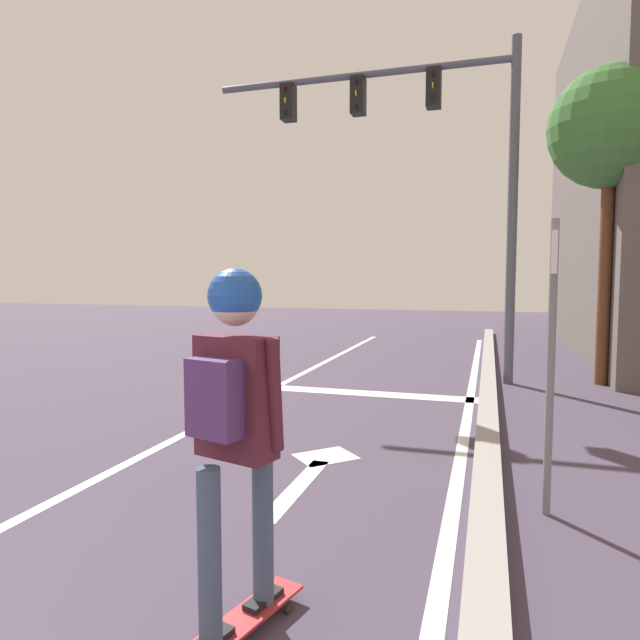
% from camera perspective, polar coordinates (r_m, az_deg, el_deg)
% --- Properties ---
extents(lane_line_center, '(0.12, 20.00, 0.01)m').
position_cam_1_polar(lane_line_center, '(7.23, -10.60, -9.88)').
color(lane_line_center, silver).
rests_on(lane_line_center, ground).
extents(lane_line_curbside, '(0.12, 20.00, 0.01)m').
position_cam_1_polar(lane_line_curbside, '(6.44, 14.71, -11.72)').
color(lane_line_curbside, silver).
rests_on(lane_line_curbside, ground).
extents(stop_bar, '(3.20, 0.40, 0.01)m').
position_cam_1_polar(stop_bar, '(8.53, 5.44, -7.62)').
color(stop_bar, silver).
rests_on(stop_bar, ground).
extents(lane_arrow_stem, '(0.16, 1.40, 0.01)m').
position_cam_1_polar(lane_arrow_stem, '(4.87, -2.39, -16.97)').
color(lane_arrow_stem, silver).
rests_on(lane_arrow_stem, ground).
extents(lane_arrow_head, '(0.71, 0.71, 0.01)m').
position_cam_1_polar(lane_arrow_head, '(5.63, 0.59, -13.96)').
color(lane_arrow_head, silver).
rests_on(lane_arrow_head, ground).
extents(curb_strip, '(0.24, 24.00, 0.14)m').
position_cam_1_polar(curb_strip, '(6.42, 17.00, -11.21)').
color(curb_strip, '#9B9492').
rests_on(curb_strip, ground).
extents(skateboard, '(0.41, 0.88, 0.08)m').
position_cam_1_polar(skateboard, '(3.13, -8.42, -28.76)').
color(skateboard, '#B22B2E').
rests_on(skateboard, ground).
extents(skater, '(0.47, 0.63, 1.74)m').
position_cam_1_polar(skater, '(2.67, -8.91, -8.20)').
color(skater, '#41506A').
rests_on(skater, skateboard).
extents(traffic_signal_mast, '(5.31, 0.34, 5.67)m').
position_cam_1_polar(traffic_signal_mast, '(10.03, 10.29, 18.08)').
color(traffic_signal_mast, '#50535F').
rests_on(traffic_signal_mast, ground).
extents(street_sign_post, '(0.08, 0.44, 2.21)m').
position_cam_1_polar(street_sign_post, '(4.37, 22.95, -0.32)').
color(street_sign_post, slate).
rests_on(street_sign_post, ground).
extents(roadside_tree, '(1.95, 1.95, 5.17)m').
position_cam_1_polar(roadside_tree, '(10.49, 27.93, 17.00)').
color(roadside_tree, brown).
rests_on(roadside_tree, ground).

